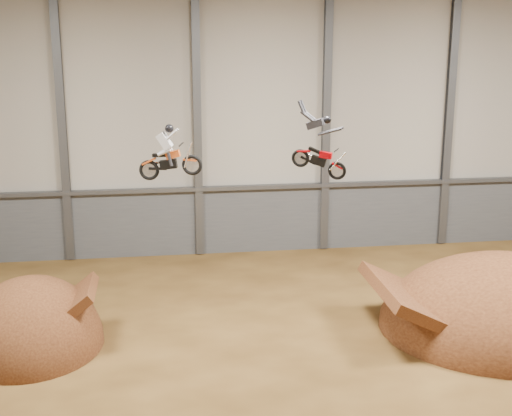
{
  "coord_description": "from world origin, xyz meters",
  "views": [
    {
      "loc": [
        -5.39,
        -21.15,
        11.89
      ],
      "look_at": [
        -1.86,
        4.0,
        5.26
      ],
      "focal_mm": 50.0,
      "sensor_mm": 36.0,
      "label": 1
    }
  ],
  "objects_px": {
    "fmx_rider_a": "(171,149)",
    "landing_ramp": "(504,328)",
    "fmx_rider_b": "(317,141)",
    "takeoff_ramp": "(33,346)"
  },
  "relations": [
    {
      "from": "landing_ramp",
      "to": "fmx_rider_b",
      "type": "height_order",
      "value": "fmx_rider_b"
    },
    {
      "from": "takeoff_ramp",
      "to": "fmx_rider_b",
      "type": "bearing_deg",
      "value": -16.38
    },
    {
      "from": "takeoff_ramp",
      "to": "landing_ramp",
      "type": "relative_size",
      "value": 0.61
    },
    {
      "from": "landing_ramp",
      "to": "fmx_rider_a",
      "type": "distance_m",
      "value": 15.09
    },
    {
      "from": "takeoff_ramp",
      "to": "fmx_rider_a",
      "type": "xyz_separation_m",
      "value": [
        5.43,
        -0.53,
        7.53
      ]
    },
    {
      "from": "fmx_rider_a",
      "to": "landing_ramp",
      "type": "bearing_deg",
      "value": 10.95
    },
    {
      "from": "fmx_rider_a",
      "to": "fmx_rider_b",
      "type": "xyz_separation_m",
      "value": [
        4.72,
        -2.46,
        0.59
      ]
    },
    {
      "from": "takeoff_ramp",
      "to": "fmx_rider_a",
      "type": "bearing_deg",
      "value": -5.56
    },
    {
      "from": "landing_ramp",
      "to": "fmx_rider_a",
      "type": "bearing_deg",
      "value": 178.41
    },
    {
      "from": "fmx_rider_a",
      "to": "fmx_rider_b",
      "type": "distance_m",
      "value": 5.36
    }
  ]
}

